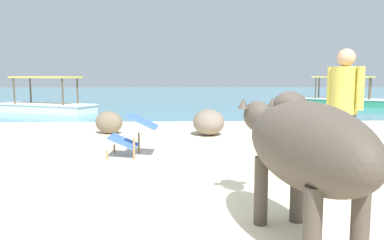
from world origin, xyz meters
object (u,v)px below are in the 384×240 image
(deck_chair_near, at_px, (133,132))
(person_standing, at_px, (344,103))
(cow, at_px, (302,145))
(boat_white, at_px, (46,105))
(boat_green, at_px, (342,99))

(deck_chair_near, distance_m, person_standing, 3.18)
(cow, distance_m, deck_chair_near, 3.67)
(cow, xyz_separation_m, boat_white, (-5.67, 10.89, -0.52))
(person_standing, bearing_deg, deck_chair_near, 122.47)
(cow, distance_m, boat_green, 14.97)
(deck_chair_near, xyz_separation_m, boat_green, (7.91, 10.36, -0.13))
(boat_white, height_order, boat_green, same)
(cow, bearing_deg, deck_chair_near, 18.55)
(cow, relative_size, person_standing, 1.29)
(cow, bearing_deg, person_standing, -40.16)
(cow, height_order, person_standing, person_standing)
(boat_white, bearing_deg, boat_green, 36.56)
(person_standing, height_order, boat_white, person_standing)
(boat_green, bearing_deg, cow, 95.94)
(cow, distance_m, person_standing, 2.15)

